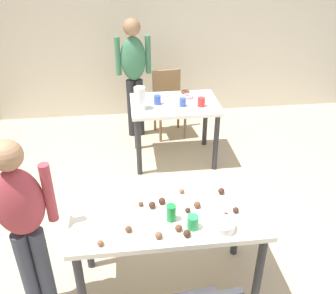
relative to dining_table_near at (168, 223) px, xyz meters
The scene contains 32 objects.
ground_plane 0.67m from the dining_table_near, 74.44° to the left, with size 6.40×6.40×0.00m, color tan.
wall_back 3.41m from the dining_table_near, 89.29° to the left, with size 6.40×0.10×2.60m, color beige.
dining_table_near is the anchor object (origin of this frame).
dining_table_far 1.94m from the dining_table_near, 80.72° to the left, with size 1.01×0.71×0.75m.
chair_far_table 2.65m from the dining_table_near, 82.89° to the left, with size 0.45×0.45×0.87m.
person_girl_near 0.98m from the dining_table_near, behind, with size 0.46×0.25×1.43m.
person_adult_far 2.63m from the dining_table_near, 92.64° to the left, with size 0.45×0.22×1.57m.
mixing_bowl 0.42m from the dining_table_near, 32.04° to the right, with size 0.16×0.16×0.07m, color white.
soda_can 0.18m from the dining_table_near, 79.12° to the right, with size 0.07×0.07×0.12m, color #198438.
fork_near 0.57m from the dining_table_near, behind, with size 0.17×0.02×0.01m, color silver.
cup_near_0 0.28m from the dining_table_near, 50.22° to the right, with size 0.08×0.08×0.10m, color green.
cake_ball_0 0.42m from the dining_table_near, 15.35° to the right, with size 0.05×0.05×0.05m, color #3D2319.
cake_ball_1 0.18m from the dining_table_near, 148.29° to the left, with size 0.05×0.05×0.05m, color #3D2319.
cake_ball_2 0.50m from the dining_table_near, ahead, with size 0.04×0.04×0.04m, color #3D2319.
cake_ball_3 0.29m from the dining_table_near, 109.61° to the right, with size 0.05×0.05×0.05m, color brown.
cake_ball_4 0.28m from the dining_table_near, 57.40° to the left, with size 0.04×0.04×0.04m, color brown.
cake_ball_5 0.48m from the dining_table_near, 21.37° to the left, with size 0.05×0.05×0.05m, color #3D2319.
cake_ball_6 0.24m from the dining_table_near, 75.43° to the right, with size 0.05×0.05×0.05m, color brown.
cake_ball_7 0.54m from the dining_table_near, 149.76° to the right, with size 0.04×0.04×0.04m, color brown.
cake_ball_8 0.17m from the dining_table_near, 105.88° to the left, with size 0.05×0.05×0.05m, color #3D2319.
cake_ball_9 0.24m from the dining_table_near, 152.24° to the left, with size 0.04×0.04×0.04m, color brown.
cake_ball_10 0.19m from the dining_table_near, ahead, with size 0.04×0.04×0.04m, color #3D2319.
cake_ball_11 0.35m from the dining_table_near, 149.77° to the right, with size 0.05×0.05×0.05m, color brown.
cake_ball_12 0.30m from the dining_table_near, 69.06° to the right, with size 0.05×0.05×0.05m, color #3D2319.
cake_ball_13 0.25m from the dining_table_near, ahead, with size 0.05×0.05×0.05m, color brown.
pitcher_far 1.80m from the dining_table_near, 92.94° to the left, with size 0.13×0.13×0.26m, color white.
cup_far_0 1.86m from the dining_table_near, 77.87° to the left, with size 0.07×0.07×0.09m, color #3351B2.
cup_far_1 1.91m from the dining_table_near, 86.61° to the left, with size 0.08×0.08×0.11m, color #3351B2.
cup_far_2 1.89m from the dining_table_near, 71.48° to the left, with size 0.09×0.09×0.10m, color red.
donut_far_0 2.14m from the dining_table_near, 84.24° to the left, with size 0.12×0.12×0.03m, color white.
donut_far_1 2.25m from the dining_table_near, 77.61° to the left, with size 0.11×0.11×0.03m, color brown.
donut_far_2 2.10m from the dining_table_near, 76.44° to the left, with size 0.13×0.13×0.04m, color pink.
Camera 1 is at (-0.29, -2.18, 2.48)m, focal length 40.01 mm.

